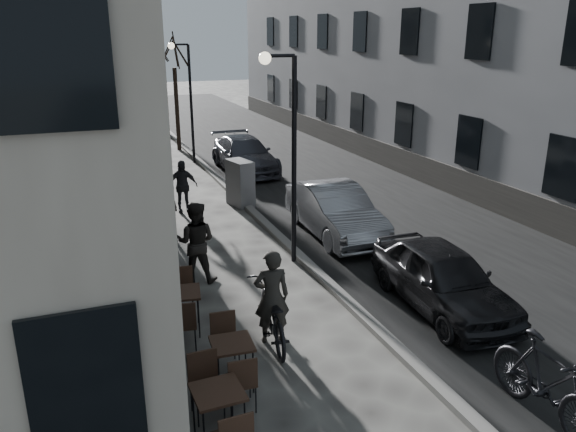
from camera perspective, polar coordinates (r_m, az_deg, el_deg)
ground at (r=9.59m, az=14.51°, el=-17.52°), size 120.00×120.00×0.00m
road at (r=24.45m, az=0.37°, el=5.22°), size 7.30×60.00×0.00m
kerb at (r=23.39m, az=-8.01°, el=4.59°), size 0.25×60.00×0.12m
streetlamp_near at (r=13.26m, az=-0.07°, el=8.02°), size 0.90×0.28×5.09m
streetlamp_far at (r=24.74m, az=-10.28°, el=12.51°), size 0.90×0.28×5.09m
tree_near at (r=27.61m, az=-11.57°, el=16.14°), size 2.40×2.40×5.70m
tree_far at (r=33.53m, az=-13.42°, el=16.33°), size 2.40×2.40×5.70m
bistro_set_a at (r=8.30m, az=-7.07°, el=-19.03°), size 0.71×1.69×0.99m
bistro_set_b at (r=9.36m, az=-5.66°, el=-14.32°), size 0.70×1.63×0.95m
bistro_set_c at (r=11.00m, az=-10.66°, el=-9.12°), size 0.80×1.75×1.01m
utility_cabinet at (r=18.56m, az=-4.88°, el=3.34°), size 0.78×1.12×1.52m
bicycle at (r=10.52m, az=-1.64°, el=-9.89°), size 1.04×2.20×1.11m
cyclist_rider at (r=10.36m, az=-1.66°, el=-8.17°), size 0.72×0.53×1.82m
pedestrian_near at (r=12.97m, az=-9.32°, el=-2.62°), size 1.14×1.05×1.90m
pedestrian_mid at (r=16.23m, az=-12.55°, el=1.02°), size 1.23×1.12×1.66m
pedestrian_far at (r=18.12m, az=-10.71°, el=2.98°), size 0.99×0.42×1.68m
car_near at (r=12.08m, az=15.44°, el=-6.06°), size 1.80×4.06×1.36m
car_mid at (r=15.83m, az=4.80°, el=0.53°), size 1.64×4.37×1.43m
car_far at (r=23.31m, az=-4.45°, el=6.25°), size 1.95×4.76×1.38m
moped at (r=9.31m, az=24.86°, el=-15.12°), size 0.63×2.19×1.31m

